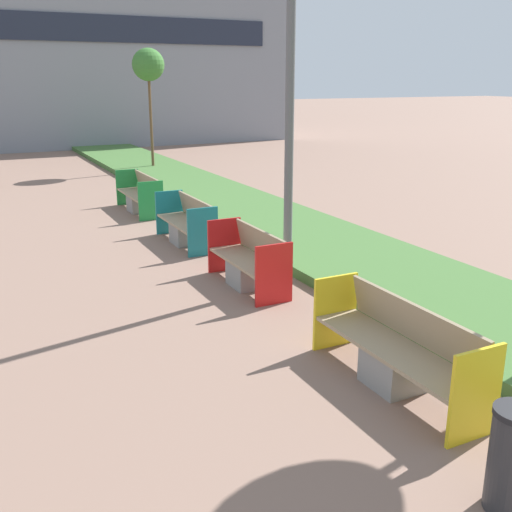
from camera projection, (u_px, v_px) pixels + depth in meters
planter_grass_strip at (331, 249)px, 11.68m from camera, size 2.80×120.00×0.18m
building_backdrop at (96, 44)px, 30.66m from camera, size 18.76×6.66×9.97m
bench_yellow_frame at (397, 354)px, 6.56m from camera, size 0.65×2.36×0.94m
bench_red_frame at (249, 265)px, 9.76m from camera, size 0.65×1.89×0.94m
bench_teal_frame at (187, 226)px, 12.29m from camera, size 0.65×2.02×0.94m
bench_green_frame at (140, 197)px, 15.24m from camera, size 0.65×2.18×0.94m
street_lamp_post at (291, 6)px, 8.75m from camera, size 0.24×0.44×7.83m
sapling_tree_far at (148, 66)px, 21.11m from camera, size 1.14×1.14×4.31m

